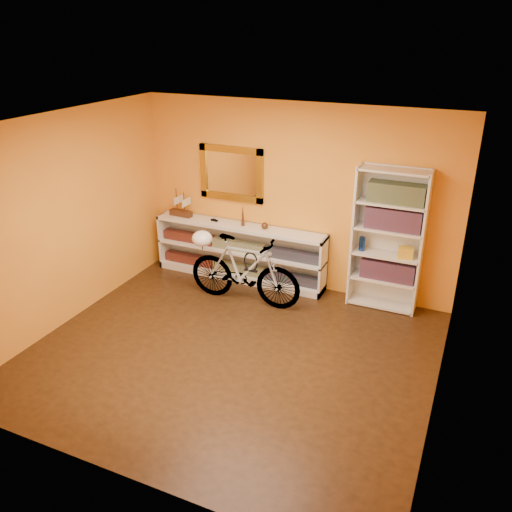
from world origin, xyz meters
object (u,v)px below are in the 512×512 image
at_px(console_unit, 239,252).
at_px(bicycle, 244,270).
at_px(bookcase, 387,240).
at_px(helmet, 202,239).

xyz_separation_m(console_unit, bicycle, (0.38, -0.64, 0.05)).
bearing_deg(bookcase, helmet, -163.95).
xyz_separation_m(bookcase, bicycle, (-1.73, -0.66, -0.47)).
xyz_separation_m(bicycle, helmet, (-0.62, -0.01, 0.36)).
bearing_deg(console_unit, helmet, -110.37).
height_order(console_unit, bicycle, bicycle).
height_order(console_unit, helmet, helmet).
xyz_separation_m(console_unit, helmet, (-0.24, -0.65, 0.42)).
relative_size(bicycle, helmet, 5.75).
xyz_separation_m(bookcase, helmet, (-2.35, -0.68, -0.11)).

